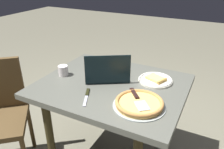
{
  "coord_description": "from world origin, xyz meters",
  "views": [
    {
      "loc": [
        0.65,
        -1.28,
        1.51
      ],
      "look_at": [
        -0.0,
        0.0,
        0.81
      ],
      "focal_mm": 35.76,
      "sensor_mm": 36.0,
      "label": 1
    }
  ],
  "objects_px": {
    "laptop": "(107,74)",
    "drink_cup": "(63,70)",
    "pizza_tray": "(139,103)",
    "table_knife": "(87,95)",
    "pizza_plate": "(156,80)",
    "dining_table": "(112,95)"
  },
  "relations": [
    {
      "from": "laptop",
      "to": "drink_cup",
      "type": "distance_m",
      "value": 0.35
    },
    {
      "from": "pizza_tray",
      "to": "table_knife",
      "type": "relative_size",
      "value": 1.63
    },
    {
      "from": "laptop",
      "to": "pizza_tray",
      "type": "distance_m",
      "value": 0.41
    },
    {
      "from": "pizza_plate",
      "to": "table_knife",
      "type": "relative_size",
      "value": 1.26
    },
    {
      "from": "table_knife",
      "to": "laptop",
      "type": "bearing_deg",
      "value": 88.11
    },
    {
      "from": "dining_table",
      "to": "pizza_tray",
      "type": "height_order",
      "value": "pizza_tray"
    },
    {
      "from": "pizza_plate",
      "to": "dining_table",
      "type": "bearing_deg",
      "value": -146.88
    },
    {
      "from": "dining_table",
      "to": "pizza_plate",
      "type": "bearing_deg",
      "value": 33.12
    },
    {
      "from": "table_knife",
      "to": "drink_cup",
      "type": "xyz_separation_m",
      "value": [
        -0.33,
        0.18,
        0.04
      ]
    },
    {
      "from": "dining_table",
      "to": "laptop",
      "type": "distance_m",
      "value": 0.16
    },
    {
      "from": "dining_table",
      "to": "drink_cup",
      "type": "bearing_deg",
      "value": -173.04
    },
    {
      "from": "dining_table",
      "to": "drink_cup",
      "type": "height_order",
      "value": "drink_cup"
    },
    {
      "from": "laptop",
      "to": "pizza_plate",
      "type": "bearing_deg",
      "value": 21.73
    },
    {
      "from": "laptop",
      "to": "table_knife",
      "type": "xyz_separation_m",
      "value": [
        -0.01,
        -0.27,
        -0.04
      ]
    },
    {
      "from": "pizza_tray",
      "to": "drink_cup",
      "type": "height_order",
      "value": "drink_cup"
    },
    {
      "from": "dining_table",
      "to": "pizza_tray",
      "type": "distance_m",
      "value": 0.35
    },
    {
      "from": "laptop",
      "to": "table_knife",
      "type": "relative_size",
      "value": 1.99
    },
    {
      "from": "pizza_plate",
      "to": "drink_cup",
      "type": "relative_size",
      "value": 3.13
    },
    {
      "from": "drink_cup",
      "to": "laptop",
      "type": "bearing_deg",
      "value": 15.36
    },
    {
      "from": "laptop",
      "to": "pizza_plate",
      "type": "xyz_separation_m",
      "value": [
        0.33,
        0.13,
        -0.03
      ]
    },
    {
      "from": "dining_table",
      "to": "pizza_plate",
      "type": "xyz_separation_m",
      "value": [
        0.27,
        0.18,
        0.11
      ]
    },
    {
      "from": "table_knife",
      "to": "drink_cup",
      "type": "relative_size",
      "value": 2.48
    }
  ]
}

